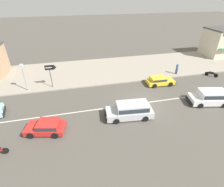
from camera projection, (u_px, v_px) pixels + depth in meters
The scene contains 12 objects.
ground_plane at pixel (142, 103), 19.75m from camera, with size 160.00×160.00×0.00m, color #544F47.
lane_centre_stripe at pixel (142, 103), 19.75m from camera, with size 50.40×0.14×0.01m, color silver.
kerb_strip at pixel (119, 68), 28.23m from camera, with size 68.00×10.00×0.15m, color #9E9384.
minivan_silver_2 at pixel (131, 110), 17.23m from camera, with size 4.86×2.28×1.56m.
hatchback_yellow_3 at pixel (159, 81), 23.34m from camera, with size 3.80×1.89×1.10m.
minivan_white_4 at pixel (211, 97), 19.35m from camera, with size 4.62×2.74×1.56m.
hatchback_red_5 at pixel (46, 127), 15.51m from camera, with size 3.80×2.42×1.10m.
motorcycle_1 at pixel (212, 74), 25.61m from camera, with size 1.31×1.37×0.80m.
street_clock at pixel (23, 71), 20.69m from camera, with size 0.58×0.22×3.52m.
arrow_signboard at pixel (53, 68), 21.50m from camera, with size 1.39×0.66×3.04m.
pedestrian_near_clock at pixel (177, 68), 25.77m from camera, with size 0.34×0.34×1.63m.
shopfront_corner_warung at pixel (221, 42), 32.64m from camera, with size 5.65×5.54×4.90m.
Camera 1 is at (-7.09, -15.16, 11.08)m, focal length 28.00 mm.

